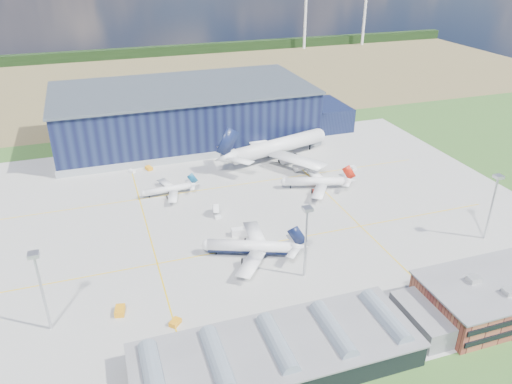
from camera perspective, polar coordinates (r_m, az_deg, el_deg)
name	(u,v)px	position (r m, az deg, el deg)	size (l,w,h in m)	color
ground	(241,231)	(169.92, -1.68, -4.51)	(600.00, 600.00, 0.00)	#30531F
apron	(233,217)	(178.19, -2.63, -2.92)	(220.00, 160.00, 0.08)	gray
farmland	(150,80)	(372.15, -11.99, 12.47)	(600.00, 220.00, 0.01)	olive
treeline	(136,53)	(449.08, -13.50, 15.23)	(600.00, 8.00, 8.00)	black
hangar	(190,115)	(250.15, -7.60, 8.69)	(145.00, 62.00, 26.10)	black
ops_building	(506,293)	(150.29, 26.67, -10.24)	(46.00, 23.00, 10.90)	brown
glass_concourse	(291,350)	(121.00, 4.07, -17.59)	(78.00, 23.00, 8.60)	black
light_mast_west	(39,279)	(132.35, -23.53, -9.13)	(2.60, 2.60, 23.00)	#B8BABF
light_mast_center	(306,231)	(141.00, 5.77, -4.44)	(2.60, 2.60, 23.00)	#B8BABF
light_mast_east	(494,197)	(175.64, 25.53, -0.50)	(2.60, 2.60, 23.00)	#B8BABF
airliner_navy	(249,241)	(154.50, -0.77, -5.60)	(33.54, 32.81, 10.94)	white
airliner_red	(315,177)	(197.82, 6.74, 1.67)	(30.25, 29.59, 9.86)	white
airliner_widebody	(278,139)	(222.77, 2.57, 6.13)	(60.19, 58.88, 19.63)	white
airliner_regional	(167,186)	(194.96, -10.10, 0.65)	(23.01, 22.51, 7.50)	white
gse_tug_a	(120,311)	(140.03, -15.29, -12.96)	(2.46, 4.02, 1.68)	orange
gse_tug_b	(175,323)	(133.75, -9.21, -14.51)	(2.06, 3.10, 1.34)	orange
gse_van_a	(240,232)	(167.27, -1.84, -4.56)	(2.50, 5.74, 2.50)	white
gse_cart_a	(353,168)	(219.73, 11.05, 2.75)	(1.96, 2.94, 1.28)	white
gse_tug_c	(149,168)	(219.72, -12.14, 2.68)	(2.17, 3.46, 1.52)	orange
gse_cart_b	(132,171)	(218.72, -14.01, 2.31)	(1.90, 2.85, 1.23)	white
airstair	(216,211)	(179.52, -4.61, -2.17)	(2.00, 5.01, 3.21)	white
car_a	(450,285)	(154.84, 21.33, -9.85)	(1.24, 3.07, 1.05)	#99999E
car_b	(489,275)	(162.98, 25.10, -8.61)	(1.39, 4.00, 1.32)	#99999E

